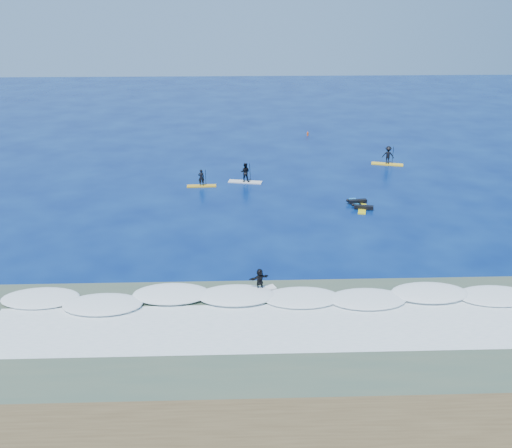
{
  "coord_description": "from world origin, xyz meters",
  "views": [
    {
      "loc": [
        -2.81,
        -40.26,
        18.01
      ],
      "look_at": [
        -1.43,
        0.53,
        0.6
      ],
      "focal_mm": 40.0,
      "sensor_mm": 36.0,
      "label": 1
    }
  ],
  "objects_px": {
    "prone_paddler_near": "(362,208)",
    "sup_paddler_left": "(201,180)",
    "marker_buoy": "(308,134)",
    "sup_paddler_center": "(245,174)",
    "wave_surfer": "(260,281)",
    "sup_paddler_right": "(388,156)",
    "prone_paddler_far": "(356,202)"
  },
  "relations": [
    {
      "from": "prone_paddler_far",
      "to": "wave_surfer",
      "type": "bearing_deg",
      "value": 141.15
    },
    {
      "from": "sup_paddler_right",
      "to": "prone_paddler_far",
      "type": "distance_m",
      "value": 12.76
    },
    {
      "from": "sup_paddler_center",
      "to": "marker_buoy",
      "type": "bearing_deg",
      "value": 76.79
    },
    {
      "from": "sup_paddler_center",
      "to": "sup_paddler_right",
      "type": "distance_m",
      "value": 16.17
    },
    {
      "from": "wave_surfer",
      "to": "sup_paddler_right",
      "type": "bearing_deg",
      "value": 38.29
    },
    {
      "from": "prone_paddler_near",
      "to": "wave_surfer",
      "type": "bearing_deg",
      "value": 159.83
    },
    {
      "from": "sup_paddler_right",
      "to": "wave_surfer",
      "type": "distance_m",
      "value": 30.53
    },
    {
      "from": "sup_paddler_center",
      "to": "sup_paddler_right",
      "type": "relative_size",
      "value": 0.98
    },
    {
      "from": "prone_paddler_near",
      "to": "sup_paddler_left",
      "type": "bearing_deg",
      "value": 79.29
    },
    {
      "from": "sup_paddler_right",
      "to": "marker_buoy",
      "type": "height_order",
      "value": "sup_paddler_right"
    },
    {
      "from": "sup_paddler_right",
      "to": "marker_buoy",
      "type": "xyz_separation_m",
      "value": [
        -7.05,
        12.64,
        -0.66
      ]
    },
    {
      "from": "prone_paddler_near",
      "to": "marker_buoy",
      "type": "bearing_deg",
      "value": 17.7
    },
    {
      "from": "prone_paddler_far",
      "to": "marker_buoy",
      "type": "xyz_separation_m",
      "value": [
        -1.47,
        24.09,
        0.09
      ]
    },
    {
      "from": "sup_paddler_center",
      "to": "sup_paddler_right",
      "type": "xyz_separation_m",
      "value": [
        15.26,
        5.35,
        0.06
      ]
    },
    {
      "from": "sup_paddler_right",
      "to": "marker_buoy",
      "type": "bearing_deg",
      "value": 134.79
    },
    {
      "from": "sup_paddler_left",
      "to": "marker_buoy",
      "type": "xyz_separation_m",
      "value": [
        12.39,
        19.05,
        -0.35
      ]
    },
    {
      "from": "sup_paddler_center",
      "to": "wave_surfer",
      "type": "distance_m",
      "value": 21.41
    },
    {
      "from": "sup_paddler_right",
      "to": "marker_buoy",
      "type": "relative_size",
      "value": 5.85
    },
    {
      "from": "sup_paddler_center",
      "to": "sup_paddler_right",
      "type": "height_order",
      "value": "sup_paddler_right"
    },
    {
      "from": "sup_paddler_left",
      "to": "sup_paddler_right",
      "type": "relative_size",
      "value": 0.82
    },
    {
      "from": "prone_paddler_far",
      "to": "marker_buoy",
      "type": "height_order",
      "value": "marker_buoy"
    },
    {
      "from": "marker_buoy",
      "to": "sup_paddler_center",
      "type": "bearing_deg",
      "value": -114.53
    },
    {
      "from": "prone_paddler_near",
      "to": "prone_paddler_far",
      "type": "distance_m",
      "value": 1.43
    },
    {
      "from": "sup_paddler_left",
      "to": "wave_surfer",
      "type": "bearing_deg",
      "value": -78.88
    },
    {
      "from": "sup_paddler_left",
      "to": "marker_buoy",
      "type": "height_order",
      "value": "sup_paddler_left"
    },
    {
      "from": "sup_paddler_center",
      "to": "wave_surfer",
      "type": "xyz_separation_m",
      "value": [
        0.56,
        -21.4,
        0.01
      ]
    },
    {
      "from": "sup_paddler_right",
      "to": "wave_surfer",
      "type": "bearing_deg",
      "value": -103.17
    },
    {
      "from": "sup_paddler_center",
      "to": "wave_surfer",
      "type": "relative_size",
      "value": 1.54
    },
    {
      "from": "sup_paddler_center",
      "to": "wave_surfer",
      "type": "bearing_deg",
      "value": -77.18
    },
    {
      "from": "sup_paddler_left",
      "to": "sup_paddler_center",
      "type": "distance_m",
      "value": 4.32
    },
    {
      "from": "prone_paddler_near",
      "to": "sup_paddler_center",
      "type": "bearing_deg",
      "value": 66.77
    },
    {
      "from": "sup_paddler_right",
      "to": "prone_paddler_near",
      "type": "xyz_separation_m",
      "value": [
        -5.33,
        -12.85,
        -0.74
      ]
    }
  ]
}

